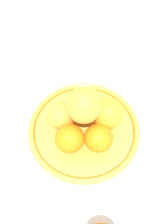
% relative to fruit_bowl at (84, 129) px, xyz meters
% --- Properties ---
extents(ground_plane, '(4.00, 4.00, 0.00)m').
position_rel_fruit_bowl_xyz_m(ground_plane, '(0.00, 0.00, -0.01)').
color(ground_plane, silver).
extents(fruit_bowl, '(0.29, 0.29, 0.03)m').
position_rel_fruit_bowl_xyz_m(fruit_bowl, '(0.00, 0.00, 0.00)').
color(fruit_bowl, gold).
rests_on(fruit_bowl, ground_plane).
extents(orange_pile, '(0.19, 0.17, 0.14)m').
position_rel_fruit_bowl_xyz_m(orange_pile, '(0.00, -0.00, 0.06)').
color(orange_pile, orange).
rests_on(orange_pile, fruit_bowl).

